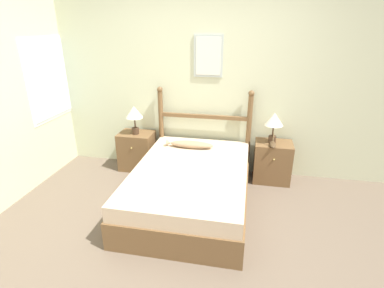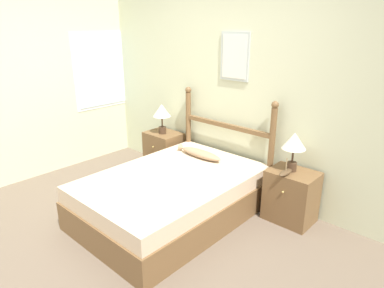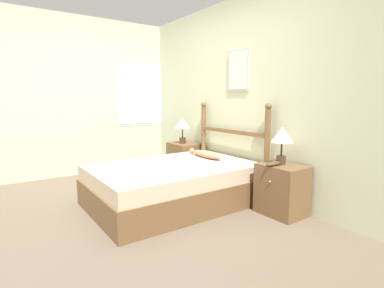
{
  "view_description": "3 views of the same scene",
  "coord_description": "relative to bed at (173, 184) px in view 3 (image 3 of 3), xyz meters",
  "views": [
    {
      "loc": [
        0.59,
        -2.3,
        2.02
      ],
      "look_at": [
        -0.08,
        1.11,
        0.6
      ],
      "focal_mm": 28.0,
      "sensor_mm": 36.0,
      "label": 1
    },
    {
      "loc": [
        2.32,
        -1.53,
        1.97
      ],
      "look_at": [
        -0.08,
        1.09,
        0.71
      ],
      "focal_mm": 32.0,
      "sensor_mm": 36.0,
      "label": 2
    },
    {
      "loc": [
        2.95,
        -1.1,
        1.25
      ],
      "look_at": [
        -0.04,
        0.99,
        0.69
      ],
      "focal_mm": 28.0,
      "sensor_mm": 36.0,
      "label": 3
    }
  ],
  "objects": [
    {
      "name": "bed",
      "position": [
        0.0,
        0.0,
        0.0
      ],
      "size": [
        1.31,
        1.9,
        0.47
      ],
      "color": "brown",
      "rests_on": "ground_plane"
    },
    {
      "name": "table_lamp_right",
      "position": [
        0.93,
        0.79,
        0.61
      ],
      "size": [
        0.24,
        0.24,
        0.4
      ],
      "color": "#422D1E",
      "rests_on": "nightstand_right"
    },
    {
      "name": "model_boat",
      "position": [
        0.93,
        0.67,
        0.34
      ],
      "size": [
        0.08,
        0.22,
        0.17
      ],
      "color": "#4C3823",
      "rests_on": "nightstand_right"
    },
    {
      "name": "ground_plane",
      "position": [
        0.02,
        -0.7,
        -0.23
      ],
      "size": [
        16.0,
        16.0,
        0.0
      ],
      "primitive_type": "plane",
      "color": "brown"
    },
    {
      "name": "nightstand_right",
      "position": [
        0.96,
        0.78,
        0.04
      ],
      "size": [
        0.48,
        0.39,
        0.55
      ],
      "color": "brown",
      "rests_on": "ground_plane"
    },
    {
      "name": "nightstand_left",
      "position": [
        -0.96,
        0.78,
        0.04
      ],
      "size": [
        0.48,
        0.39,
        0.55
      ],
      "color": "brown",
      "rests_on": "ground_plane"
    },
    {
      "name": "wall_back",
      "position": [
        0.02,
        1.03,
        1.04
      ],
      "size": [
        6.4,
        0.08,
        2.55
      ],
      "color": "beige",
      "rests_on": "ground_plane"
    },
    {
      "name": "fish_pillow",
      "position": [
        -0.12,
        0.58,
        0.29
      ],
      "size": [
        0.63,
        0.14,
        0.09
      ],
      "color": "#997A5B",
      "rests_on": "bed"
    },
    {
      "name": "headboard",
      "position": [
        0.0,
        0.92,
        0.42
      ],
      "size": [
        1.32,
        0.08,
        1.2
      ],
      "color": "brown",
      "rests_on": "ground_plane"
    },
    {
      "name": "wall_left",
      "position": [
        -2.11,
        -0.68,
        1.04
      ],
      "size": [
        0.08,
        6.4,
        2.55
      ],
      "color": "beige",
      "rests_on": "ground_plane"
    },
    {
      "name": "table_lamp_left",
      "position": [
        -0.95,
        0.76,
        0.61
      ],
      "size": [
        0.24,
        0.24,
        0.4
      ],
      "color": "#422D1E",
      "rests_on": "nightstand_left"
    }
  ]
}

